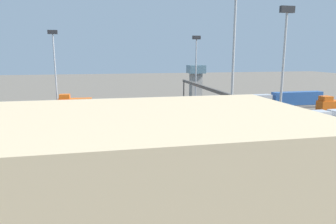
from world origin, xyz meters
TOP-DOWN VIEW (x-y plane):
  - ground_plane at (0.00, 0.00)m, footprint 400.00×400.00m
  - track_bed_0 at (0.00, -20.00)m, footprint 140.00×2.80m
  - track_bed_1 at (0.00, -15.00)m, footprint 140.00×2.80m
  - track_bed_2 at (0.00, -10.00)m, footprint 140.00×2.80m
  - track_bed_3 at (0.00, -5.00)m, footprint 140.00×2.80m
  - track_bed_4 at (0.00, 0.00)m, footprint 140.00×2.80m
  - track_bed_5 at (0.00, 5.00)m, footprint 140.00×2.80m
  - track_bed_6 at (0.00, 10.00)m, footprint 140.00×2.80m
  - track_bed_7 at (0.00, 15.00)m, footprint 140.00×2.80m
  - track_bed_8 at (0.00, 20.00)m, footprint 140.00×2.80m
  - train_on_track_0 at (20.54, -20.00)m, footprint 10.00×3.00m
  - train_on_track_2 at (10.37, -10.00)m, footprint 90.60×3.00m
  - train_on_track_1 at (-5.15, -15.00)m, footprint 114.80×3.06m
  - train_on_track_3 at (-4.82, -5.00)m, footprint 10.00×3.00m
  - train_on_track_4 at (-54.67, 0.00)m, footprint 10.00×3.00m
  - train_on_track_8 at (-0.03, 20.00)m, footprint 119.80×3.00m
  - train_on_track_7 at (-1.25, 15.00)m, footprint 66.40×3.06m
  - light_mast_0 at (25.80, -22.25)m, footprint 2.80×0.70m
  - light_mast_1 at (-22.45, 23.06)m, footprint 2.80×0.70m
  - light_mast_2 at (-19.60, -23.78)m, footprint 2.80×0.70m
  - light_mast_3 at (-12.33, 22.87)m, footprint 2.80×0.70m
  - signal_gantry at (-14.95, 0.00)m, footprint 0.70×45.00m
  - maintenance_shed at (10.25, 46.29)m, footprint 40.29×21.82m
  - control_tower at (-22.55, -33.24)m, footprint 6.00×6.00m

SIDE VIEW (x-z plane):
  - ground_plane at x=0.00m, z-range 0.00..0.00m
  - track_bed_0 at x=0.00m, z-range 0.00..0.12m
  - track_bed_1 at x=0.00m, z-range 0.00..0.12m
  - track_bed_2 at x=0.00m, z-range 0.00..0.12m
  - track_bed_3 at x=0.00m, z-range 0.00..0.12m
  - track_bed_4 at x=0.00m, z-range 0.00..0.12m
  - track_bed_5 at x=0.00m, z-range 0.00..0.12m
  - track_bed_6 at x=0.00m, z-range 0.00..0.12m
  - track_bed_7 at x=0.00m, z-range 0.00..0.12m
  - track_bed_8 at x=0.00m, z-range 0.00..0.12m
  - train_on_track_1 at x=-5.15m, z-range -0.14..4.26m
  - train_on_track_7 at x=-1.25m, z-range -0.11..4.29m
  - train_on_track_2 at x=10.37m, z-range -0.11..4.29m
  - train_on_track_0 at x=20.54m, z-range -0.34..4.66m
  - train_on_track_3 at x=-4.82m, z-range -0.34..4.66m
  - train_on_track_4 at x=-54.67m, z-range -0.34..4.66m
  - train_on_track_8 at x=-0.03m, z-range 0.12..5.12m
  - maintenance_shed at x=10.25m, z-range 0.00..11.36m
  - control_tower at x=-22.55m, z-range 1.13..14.27m
  - signal_gantry at x=-14.95m, z-range 3.40..12.20m
  - light_mast_2 at x=-19.60m, z-range 3.53..26.76m
  - light_mast_0 at x=25.80m, z-range 3.58..27.81m
  - light_mast_1 at x=-22.45m, z-range 3.66..29.43m
  - light_mast_3 at x=-12.33m, z-range 3.78..32.03m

